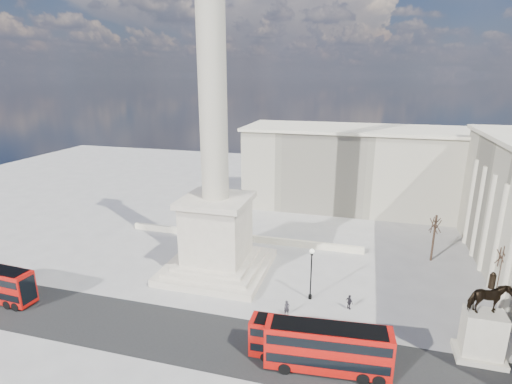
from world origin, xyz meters
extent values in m
plane|color=#A09D97|center=(0.00, 0.00, 0.00)|extent=(180.00, 180.00, 0.00)
cube|color=#242424|center=(5.00, -10.00, 0.00)|extent=(120.00, 9.00, 0.01)
cube|color=beige|center=(0.00, 5.00, 0.50)|extent=(14.00, 14.00, 1.00)
cube|color=beige|center=(0.00, 5.00, 1.25)|extent=(12.00, 12.00, 0.50)
cube|color=beige|center=(0.00, 5.00, 1.75)|extent=(10.00, 10.00, 0.50)
cube|color=beige|center=(0.00, 5.00, 6.00)|extent=(8.00, 8.00, 8.00)
cube|color=beige|center=(0.00, 5.00, 10.40)|extent=(9.00, 9.00, 0.80)
cylinder|color=#AEA690|center=(0.00, 5.00, 27.80)|extent=(3.60, 3.60, 34.00)
cube|color=beige|center=(0.00, 16.00, 0.55)|extent=(40.00, 0.60, 1.10)
cube|color=beige|center=(20.00, 40.00, 8.00)|extent=(50.00, 16.00, 16.00)
cube|color=beige|center=(20.00, 40.00, 16.30)|extent=(51.00, 17.00, 0.60)
cylinder|color=black|center=(-20.38, -9.89, 0.54)|extent=(1.23, 2.64, 1.08)
cylinder|color=black|center=(-19.08, -9.97, 0.54)|extent=(1.23, 2.64, 1.08)
cube|color=#B10E09|center=(14.50, -10.42, 2.17)|extent=(10.10, 2.63, 3.69)
cube|color=black|center=(14.50, -10.42, 1.50)|extent=(9.70, 2.67, 0.82)
cube|color=black|center=(14.50, -10.42, 3.15)|extent=(9.70, 2.67, 0.82)
cube|color=black|center=(14.50, -10.42, 4.04)|extent=(9.09, 2.36, 0.05)
cylinder|color=black|center=(11.19, -10.53, 0.50)|extent=(1.09, 2.43, 1.00)
cylinder|color=black|center=(17.30, -10.32, 0.50)|extent=(1.09, 2.43, 1.00)
cylinder|color=black|center=(18.51, -10.28, 0.50)|extent=(1.09, 2.43, 1.00)
cube|color=#B10E09|center=(17.00, -11.18, 2.49)|extent=(11.70, 3.64, 4.24)
cube|color=black|center=(17.00, -11.18, 1.73)|extent=(11.25, 3.66, 0.94)
cube|color=black|center=(17.00, -11.18, 3.61)|extent=(11.25, 3.66, 0.94)
cube|color=black|center=(17.00, -11.18, 4.64)|extent=(10.53, 3.28, 0.06)
cylinder|color=black|center=(13.22, -11.52, 0.58)|extent=(1.39, 2.83, 1.15)
cylinder|color=black|center=(20.21, -10.89, 0.58)|extent=(1.39, 2.83, 1.15)
cylinder|color=black|center=(21.59, -10.76, 0.58)|extent=(1.39, 2.83, 1.15)
cylinder|color=black|center=(13.75, 0.88, 0.26)|extent=(0.45, 0.45, 0.51)
cylinder|color=black|center=(13.75, 0.88, 3.08)|extent=(0.16, 0.16, 6.16)
cylinder|color=black|center=(13.75, 0.88, 6.06)|extent=(0.31, 0.31, 0.31)
sphere|color=silver|center=(13.75, 0.88, 6.42)|extent=(0.57, 0.57, 0.57)
cube|color=beige|center=(31.21, -5.39, 0.28)|extent=(4.51, 3.38, 0.56)
cube|color=beige|center=(31.21, -5.39, 2.48)|extent=(3.61, 2.48, 4.96)
imported|color=black|center=(31.21, -5.39, 6.49)|extent=(3.95, 2.78, 3.05)
cylinder|color=black|center=(31.21, -5.39, 8.31)|extent=(0.56, 0.56, 1.35)
sphere|color=black|center=(31.21, -5.39, 9.06)|extent=(0.41, 0.41, 0.41)
cylinder|color=#332319|center=(36.08, 7.44, 3.46)|extent=(0.32, 0.32, 6.91)
cylinder|color=#332319|center=(29.64, 16.41, 3.58)|extent=(0.31, 0.31, 7.16)
imported|color=black|center=(11.66, -3.37, 0.91)|extent=(0.79, 0.69, 1.83)
imported|color=black|center=(30.85, -3.88, 0.97)|extent=(1.07, 0.90, 1.94)
imported|color=black|center=(18.52, -0.16, 0.92)|extent=(1.11, 1.06, 1.84)
camera|label=1|loc=(19.05, -43.07, 26.58)|focal=28.00mm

